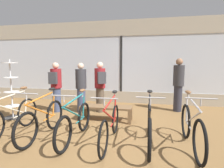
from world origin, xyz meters
TOP-DOWN VIEW (x-y plane):
  - ground_plane at (0.00, 0.00)m, footprint 24.00×24.00m
  - shop_back_wall at (0.00, 3.31)m, footprint 12.00×0.08m
  - bicycle_far_left at (-1.89, -0.28)m, footprint 0.46×1.75m
  - bicycle_left at (-1.12, -0.30)m, footprint 0.46×1.70m
  - bicycle_center_left at (-0.39, -0.29)m, footprint 0.46×1.69m
  - bicycle_center_right at (0.34, -0.28)m, footprint 0.46×1.71m
  - bicycle_right at (1.08, -0.22)m, footprint 0.46×1.73m
  - bicycle_far_right at (1.83, -0.21)m, footprint 0.46×1.72m
  - accessory_rack at (-2.74, 0.70)m, footprint 0.48×0.48m
  - display_bench at (-0.07, 1.02)m, footprint 1.40×0.44m
  - customer_near_rack at (-1.03, 1.66)m, footprint 0.42×0.42m
  - customer_by_window at (-0.44, 1.80)m, footprint 0.48×0.56m
  - customer_mid_floor at (2.00, 2.39)m, footprint 0.35×0.35m
  - customer_near_bench at (-1.83, 1.55)m, footprint 0.38×0.51m

SIDE VIEW (x-z plane):
  - ground_plane at x=0.00m, z-range 0.00..0.00m
  - display_bench at x=-0.07m, z-range 0.13..0.53m
  - bicycle_center_left at x=-0.39m, z-range -0.14..0.87m
  - bicycle_center_right at x=0.34m, z-range -0.13..0.88m
  - bicycle_left at x=-1.12m, z-range -0.13..0.89m
  - bicycle_right at x=1.08m, z-range -0.13..0.90m
  - bicycle_far_left at x=-1.89m, z-range -0.13..0.90m
  - bicycle_far_right at x=1.83m, z-range -0.13..0.91m
  - accessory_rack at x=-2.74m, z-range -0.15..1.52m
  - customer_near_rack at x=-1.03m, z-range 0.03..1.60m
  - customer_near_bench at x=-1.83m, z-range 0.06..1.65m
  - customer_by_window at x=-0.44m, z-range 0.06..1.66m
  - customer_mid_floor at x=2.00m, z-range 0.05..1.76m
  - shop_back_wall at x=0.00m, z-range 0.04..3.24m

